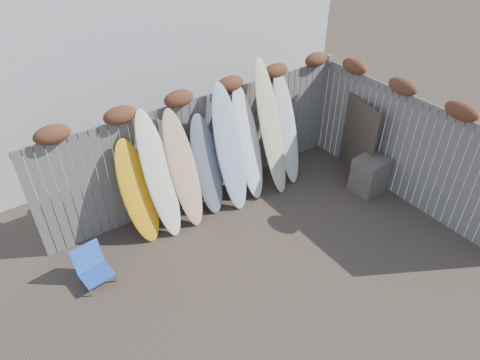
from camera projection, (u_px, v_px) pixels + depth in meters
ground at (283, 268)px, 6.77m from camera, size 80.00×80.00×0.00m
back_fence at (205, 138)px, 7.67m from camera, size 6.05×0.28×2.24m
right_fence at (408, 143)px, 7.63m from camera, size 0.28×4.40×2.24m
beach_chair at (92, 266)px, 6.43m from camera, size 0.50×0.53×0.60m
wooden_crate at (370, 175)px, 8.19m from camera, size 0.63×0.53×0.70m
lattice_panel at (358, 139)px, 8.41m from camera, size 0.32×1.02×1.57m
surfboard_0 at (138, 192)px, 6.89m from camera, size 0.61×0.69×1.77m
surfboard_1 at (159, 176)px, 6.92m from camera, size 0.56×0.80×2.16m
surfboard_2 at (183, 170)px, 7.15m from camera, size 0.56×0.77×2.05m
surfboard_3 at (207, 165)px, 7.48m from camera, size 0.53×0.66×1.80m
surfboard_4 at (230, 149)px, 7.48m from camera, size 0.56×0.81×2.26m
surfboard_5 at (248, 144)px, 7.76m from camera, size 0.54×0.77×2.10m
surfboard_6 at (271, 129)px, 7.82m from camera, size 0.55×0.91×2.49m
surfboard_7 at (286, 128)px, 8.15m from camera, size 0.49×0.78×2.18m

